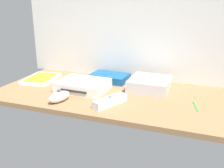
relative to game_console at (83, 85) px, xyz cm
name	(u,v)px	position (x,y,z in cm)	size (l,w,h in cm)	color
ground_plane	(112,95)	(13.19, 1.00, -3.20)	(100.00, 48.00, 2.00)	#936D47
back_wall	(130,13)	(13.19, 25.60, 29.80)	(110.00, 1.20, 64.00)	silver
game_console	(83,85)	(0.00, 0.00, 0.00)	(21.56, 17.08, 4.40)	white
mini_computer	(150,84)	(27.15, 10.85, 0.44)	(17.23, 17.23, 5.30)	silver
game_case	(41,79)	(-26.01, 6.12, -1.44)	(16.09, 20.70, 1.56)	white
network_router	(109,77)	(6.00, 16.81, -0.50)	(18.80, 13.29, 3.40)	#145193
remote_wand	(110,101)	(17.08, -11.65, -0.69)	(9.74, 14.87, 3.40)	white
remote_nunchuk	(59,97)	(-2.59, -15.36, -0.16)	(7.20, 10.86, 5.10)	white
stylus_pen	(196,106)	(47.51, -2.10, -1.85)	(0.70, 0.70, 9.00)	green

